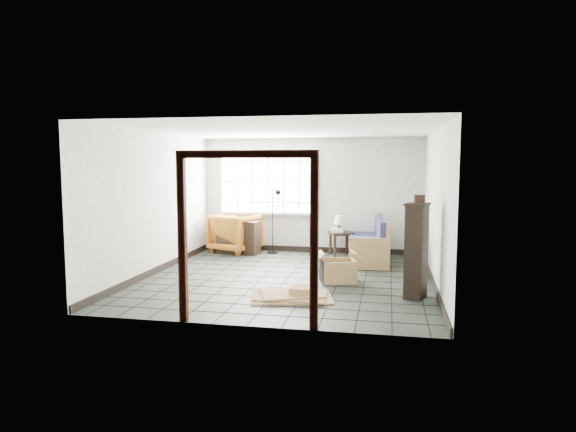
% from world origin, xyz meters
% --- Properties ---
extents(ground, '(5.50, 5.50, 0.00)m').
position_xyz_m(ground, '(0.00, 0.00, 0.00)').
color(ground, black).
rests_on(ground, ground).
extents(room_shell, '(5.02, 5.52, 2.61)m').
position_xyz_m(room_shell, '(0.00, 0.03, 1.68)').
color(room_shell, '#A1A69F').
rests_on(room_shell, ground).
extents(window_panel, '(2.32, 0.08, 1.52)m').
position_xyz_m(window_panel, '(-1.00, 2.70, 1.60)').
color(window_panel, silver).
rests_on(window_panel, ground).
extents(doorway_trim, '(1.80, 0.08, 2.20)m').
position_xyz_m(doorway_trim, '(0.00, -2.70, 1.38)').
color(doorway_trim, '#3B150D').
rests_on(doorway_trim, ground).
extents(futon_sofa, '(0.93, 2.09, 0.90)m').
position_xyz_m(futon_sofa, '(1.38, 1.98, 0.33)').
color(futon_sofa, olive).
rests_on(futon_sofa, ground).
extents(armchair, '(1.19, 1.15, 0.97)m').
position_xyz_m(armchair, '(-1.71, 2.40, 0.48)').
color(armchair, brown).
rests_on(armchair, ground).
extents(side_table, '(0.62, 0.62, 0.52)m').
position_xyz_m(side_table, '(0.71, 2.40, 0.43)').
color(side_table, black).
rests_on(side_table, ground).
extents(table_lamp, '(0.28, 0.28, 0.35)m').
position_xyz_m(table_lamp, '(0.67, 2.40, 0.77)').
color(table_lamp, black).
rests_on(table_lamp, side_table).
extents(projector, '(0.29, 0.25, 0.09)m').
position_xyz_m(projector, '(0.64, 2.34, 0.57)').
color(projector, silver).
rests_on(projector, side_table).
extents(floor_lamp, '(0.40, 0.40, 1.52)m').
position_xyz_m(floor_lamp, '(-0.76, 2.32, 0.81)').
color(floor_lamp, black).
rests_on(floor_lamp, ground).
extents(console_shelf, '(1.00, 0.52, 0.74)m').
position_xyz_m(console_shelf, '(-1.58, 2.20, 0.37)').
color(console_shelf, black).
rests_on(console_shelf, ground).
extents(tall_shelf, '(0.42, 0.47, 1.45)m').
position_xyz_m(tall_shelf, '(2.15, -0.96, 0.74)').
color(tall_shelf, black).
rests_on(tall_shelf, ground).
extents(pot, '(0.22, 0.22, 0.12)m').
position_xyz_m(pot, '(2.18, -0.95, 1.51)').
color(pot, black).
rests_on(pot, tall_shelf).
extents(open_box, '(1.02, 0.69, 0.53)m').
position_xyz_m(open_box, '(0.89, -0.12, 0.19)').
color(open_box, brown).
rests_on(open_box, ground).
extents(cardboard_pile, '(1.37, 1.11, 0.18)m').
position_xyz_m(cardboard_pile, '(0.33, -1.31, 0.05)').
color(cardboard_pile, brown).
rests_on(cardboard_pile, ground).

